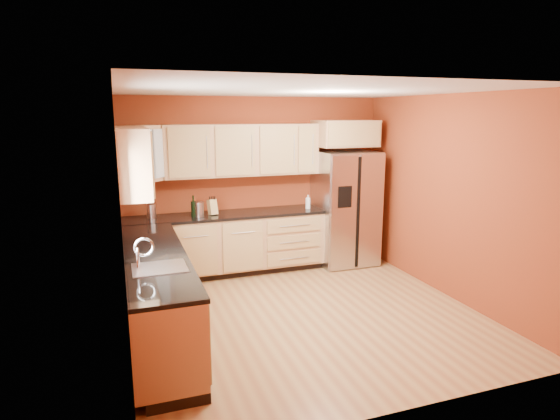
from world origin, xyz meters
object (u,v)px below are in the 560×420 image
canister_left (199,209)px  soap_dispenser (308,202)px  wine_bottle_a (193,206)px  knife_block (212,207)px  refrigerator (345,208)px

canister_left → soap_dispenser: size_ratio=1.00×
wine_bottle_a → soap_dispenser: 1.74m
canister_left → soap_dispenser: bearing=0.8°
wine_bottle_a → knife_block: 0.27m
wine_bottle_a → soap_dispenser: wine_bottle_a is taller
canister_left → soap_dispenser: same height
canister_left → knife_block: 0.22m
refrigerator → soap_dispenser: (-0.63, 0.02, 0.14)m
refrigerator → wine_bottle_a: refrigerator is taller
soap_dispenser → canister_left: bearing=-179.2°
canister_left → soap_dispenser: 1.67m
wine_bottle_a → knife_block: bearing=-1.0°
wine_bottle_a → soap_dispenser: (1.74, -0.05, -0.04)m
wine_bottle_a → canister_left: bearing=-50.1°
canister_left → knife_block: bearing=20.2°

